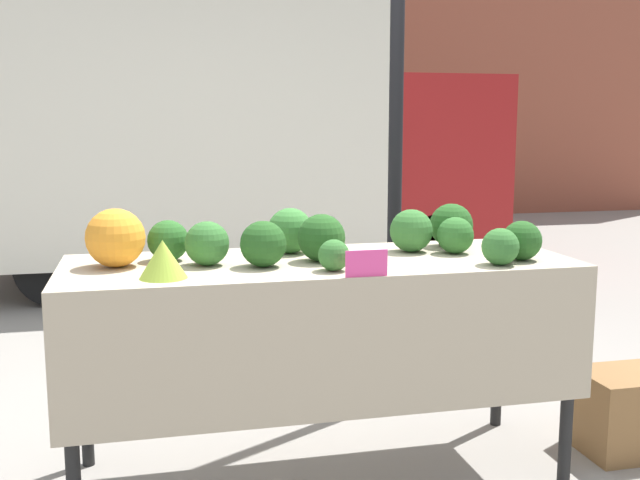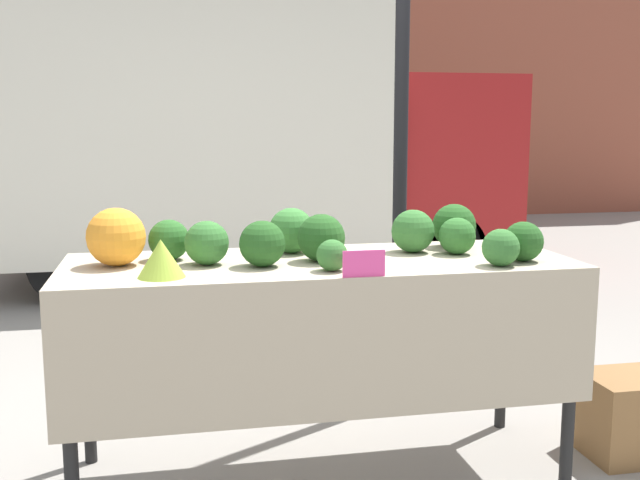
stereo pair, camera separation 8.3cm
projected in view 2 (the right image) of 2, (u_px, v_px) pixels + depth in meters
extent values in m
plane|color=gray|center=(320.00, 473.00, 3.05)|extent=(40.00, 40.00, 0.00)
cube|color=brown|center=(203.00, 20.00, 10.56)|extent=(16.00, 0.60, 5.72)
cylinder|color=black|center=(400.00, 152.00, 3.67)|extent=(0.07, 0.07, 2.54)
cube|color=silver|center=(187.00, 129.00, 6.79)|extent=(3.48, 2.15, 2.13)
cube|color=maroon|center=(428.00, 160.00, 7.29)|extent=(1.13, 1.98, 1.54)
cylinder|color=black|center=(447.00, 249.00, 6.53)|extent=(0.65, 0.22, 0.65)
cylinder|color=black|center=(389.00, 223.00, 8.23)|extent=(0.65, 0.22, 0.65)
cylinder|color=black|center=(71.00, 262.00, 5.91)|extent=(0.65, 0.22, 0.65)
cylinder|color=black|center=(92.00, 231.00, 7.61)|extent=(0.65, 0.22, 0.65)
cube|color=tan|center=(320.00, 264.00, 2.92)|extent=(1.97, 0.71, 0.03)
cube|color=tan|center=(340.00, 355.00, 2.62)|extent=(1.97, 0.01, 0.49)
cylinder|color=black|center=(69.00, 419.00, 2.52)|extent=(0.05, 0.05, 0.85)
cylinder|color=black|center=(570.00, 382.00, 2.88)|extent=(0.05, 0.05, 0.85)
cylinder|color=black|center=(87.00, 364.00, 3.09)|extent=(0.05, 0.05, 0.85)
cylinder|color=black|center=(503.00, 339.00, 3.46)|extent=(0.05, 0.05, 0.85)
sphere|color=orange|center=(116.00, 237.00, 2.79)|extent=(0.22, 0.22, 0.22)
cone|color=#93B238|center=(161.00, 258.00, 2.59)|extent=(0.17, 0.17, 0.13)
sphere|color=#23511E|center=(454.00, 226.00, 3.21)|extent=(0.19, 0.19, 0.19)
sphere|color=#336B2D|center=(207.00, 243.00, 2.81)|extent=(0.17, 0.17, 0.17)
sphere|color=#336B2D|center=(332.00, 255.00, 2.70)|extent=(0.12, 0.12, 0.12)
sphere|color=#285B23|center=(169.00, 240.00, 2.91)|extent=(0.16, 0.16, 0.16)
sphere|color=#387533|center=(291.00, 230.00, 3.07)|extent=(0.19, 0.19, 0.19)
sphere|color=#2D6628|center=(457.00, 236.00, 3.04)|extent=(0.15, 0.15, 0.15)
sphere|color=#336B2D|center=(501.00, 248.00, 2.79)|extent=(0.14, 0.14, 0.14)
sphere|color=#23511E|center=(262.00, 244.00, 2.78)|extent=(0.17, 0.17, 0.17)
sphere|color=#23511E|center=(523.00, 241.00, 2.88)|extent=(0.15, 0.15, 0.15)
sphere|color=#336B2D|center=(413.00, 231.00, 3.08)|extent=(0.18, 0.18, 0.18)
sphere|color=#23511E|center=(321.00, 238.00, 2.88)|extent=(0.18, 0.18, 0.18)
cube|color=#EF4793|center=(364.00, 264.00, 2.59)|extent=(0.15, 0.01, 0.09)
cube|color=olive|center=(639.00, 415.00, 3.21)|extent=(0.47, 0.32, 0.35)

